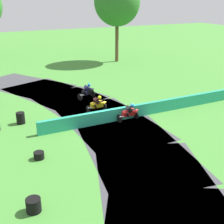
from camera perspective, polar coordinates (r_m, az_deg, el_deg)
ground_plane at (r=21.77m, az=-0.56°, el=-1.80°), size 120.00×120.00×0.00m
track_asphalt at (r=21.20m, az=-4.21°, el=-2.49°), size 11.47×35.19×0.01m
safety_barrier at (r=24.56m, az=11.71°, el=1.57°), size 21.74×0.72×0.90m
motorcycle_lead_red at (r=21.76m, az=3.28°, el=-0.05°), size 1.68×0.93×1.42m
motorcycle_chase_yellow at (r=23.36m, az=-2.63°, el=1.47°), size 1.68×0.87×1.43m
motorcycle_trailing_black at (r=26.49m, az=-4.52°, el=3.82°), size 1.73×1.17×1.43m
tire_stack_near at (r=13.65m, az=-14.25°, el=-16.28°), size 0.63×0.63×0.60m
tire_stack_mid_a at (r=17.44m, az=-13.30°, el=-7.77°), size 0.57×0.57×0.40m
tire_stack_mid_b at (r=22.25m, az=-16.48°, el=-1.07°), size 0.58×0.58×0.80m
tree_far_left at (r=41.00m, az=0.94°, el=19.64°), size 5.77×5.77×10.55m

